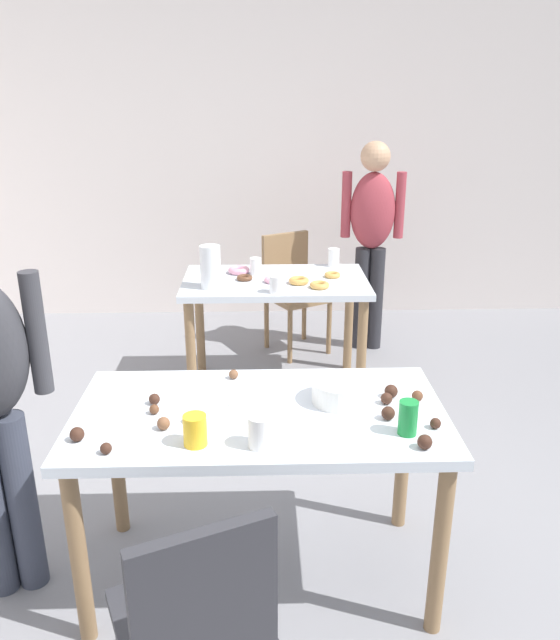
# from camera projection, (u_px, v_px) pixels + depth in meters

# --- Properties ---
(ground_plane) EXTENTS (6.40, 6.40, 0.00)m
(ground_plane) POSITION_uv_depth(u_px,v_px,m) (296.00, 556.00, 2.66)
(ground_plane) COLOR gray
(wall_back) EXTENTS (6.40, 0.10, 2.60)m
(wall_back) POSITION_uv_depth(u_px,v_px,m) (277.00, 162.00, 5.22)
(wall_back) COLOR silver
(wall_back) RESTS_ON ground_plane
(dining_table_near) EXTENTS (1.37, 0.72, 0.75)m
(dining_table_near) POSITION_uv_depth(u_px,v_px,m) (260.00, 433.00, 2.35)
(dining_table_near) COLOR silver
(dining_table_near) RESTS_ON ground_plane
(dining_table_far) EXTENTS (1.15, 0.70, 0.75)m
(dining_table_far) POSITION_uv_depth(u_px,v_px,m) (275.00, 296.00, 3.96)
(dining_table_far) COLOR silver
(dining_table_far) RESTS_ON ground_plane
(chair_near_table) EXTENTS (0.52, 0.52, 0.87)m
(chair_near_table) POSITION_uv_depth(u_px,v_px,m) (196.00, 622.00, 1.71)
(chair_near_table) COLOR #2D2D33
(chair_near_table) RESTS_ON ground_plane
(chair_far_table) EXTENTS (0.54, 0.54, 0.87)m
(chair_far_table) POSITION_uv_depth(u_px,v_px,m) (292.00, 285.00, 4.67)
(chair_far_table) COLOR olive
(chair_far_table) RESTS_ON ground_plane
(person_adult_far) EXTENTS (0.45, 0.23, 1.53)m
(person_adult_far) POSITION_uv_depth(u_px,v_px,m) (372.00, 229.00, 4.53)
(person_adult_far) COLOR #28282D
(person_adult_far) RESTS_ON ground_plane
(mixing_bowl) EXTENTS (0.21, 0.21, 0.09)m
(mixing_bowl) POSITION_uv_depth(u_px,v_px,m) (340.00, 391.00, 2.36)
(mixing_bowl) COLOR white
(mixing_bowl) RESTS_ON dining_table_near
(soda_can) EXTENTS (0.07, 0.07, 0.12)m
(soda_can) POSITION_uv_depth(u_px,v_px,m) (408.00, 418.00, 2.13)
(soda_can) COLOR #198438
(soda_can) RESTS_ON dining_table_near
(fork_near) EXTENTS (0.17, 0.02, 0.01)m
(fork_near) POSITION_uv_depth(u_px,v_px,m) (251.00, 404.00, 2.35)
(fork_near) COLOR silver
(fork_near) RESTS_ON dining_table_near
(cup_near_0) EXTENTS (0.08, 0.08, 0.11)m
(cup_near_0) POSITION_uv_depth(u_px,v_px,m) (195.00, 430.00, 2.07)
(cup_near_0) COLOR yellow
(cup_near_0) RESTS_ON dining_table_near
(cup_near_1) EXTENTS (0.08, 0.08, 0.11)m
(cup_near_1) POSITION_uv_depth(u_px,v_px,m) (261.00, 431.00, 2.06)
(cup_near_1) COLOR white
(cup_near_1) RESTS_ON dining_table_near
(cake_ball_0) EXTENTS (0.05, 0.05, 0.05)m
(cake_ball_0) POSITION_uv_depth(u_px,v_px,m) (391.00, 391.00, 2.40)
(cake_ball_0) COLOR #3D2319
(cake_ball_0) RESTS_ON dining_table_near
(cake_ball_1) EXTENTS (0.04, 0.04, 0.04)m
(cake_ball_1) POSITION_uv_depth(u_px,v_px,m) (234.00, 374.00, 2.56)
(cake_ball_1) COLOR brown
(cake_ball_1) RESTS_ON dining_table_near
(cake_ball_2) EXTENTS (0.04, 0.04, 0.04)m
(cake_ball_2) POSITION_uv_depth(u_px,v_px,m) (387.00, 398.00, 2.35)
(cake_ball_2) COLOR #3D2319
(cake_ball_2) RESTS_ON dining_table_near
(cake_ball_3) EXTENTS (0.04, 0.04, 0.04)m
(cake_ball_3) POSITION_uv_depth(u_px,v_px,m) (190.00, 417.00, 2.22)
(cake_ball_3) COLOR #3D2319
(cake_ball_3) RESTS_ON dining_table_near
(cake_ball_4) EXTENTS (0.04, 0.04, 0.04)m
(cake_ball_4) POSITION_uv_depth(u_px,v_px,m) (106.00, 448.00, 2.03)
(cake_ball_4) COLOR #3D2319
(cake_ball_4) RESTS_ON dining_table_near
(cake_ball_5) EXTENTS (0.04, 0.04, 0.04)m
(cake_ball_5) POSITION_uv_depth(u_px,v_px,m) (435.00, 423.00, 2.18)
(cake_ball_5) COLOR #3D2319
(cake_ball_5) RESTS_ON dining_table_near
(cake_ball_6) EXTENTS (0.05, 0.05, 0.05)m
(cake_ball_6) POSITION_uv_depth(u_px,v_px,m) (77.00, 434.00, 2.10)
(cake_ball_6) COLOR #3D2319
(cake_ball_6) RESTS_ON dining_table_near
(cake_ball_7) EXTENTS (0.04, 0.04, 0.04)m
(cake_ball_7) POSITION_uv_depth(u_px,v_px,m) (154.00, 399.00, 2.35)
(cake_ball_7) COLOR #3D2319
(cake_ball_7) RESTS_ON dining_table_near
(cake_ball_8) EXTENTS (0.05, 0.05, 0.05)m
(cake_ball_8) POSITION_uv_depth(u_px,v_px,m) (163.00, 423.00, 2.17)
(cake_ball_8) COLOR brown
(cake_ball_8) RESTS_ON dining_table_near
(cake_ball_9) EXTENTS (0.04, 0.04, 0.04)m
(cake_ball_9) POSITION_uv_depth(u_px,v_px,m) (154.00, 409.00, 2.28)
(cake_ball_9) COLOR brown
(cake_ball_9) RESTS_ON dining_table_near
(cake_ball_10) EXTENTS (0.04, 0.04, 0.04)m
(cake_ball_10) POSITION_uv_depth(u_px,v_px,m) (355.00, 378.00, 2.53)
(cake_ball_10) COLOR brown
(cake_ball_10) RESTS_ON dining_table_near
(cake_ball_11) EXTENTS (0.05, 0.05, 0.05)m
(cake_ball_11) POSITION_uv_depth(u_px,v_px,m) (425.00, 442.00, 2.06)
(cake_ball_11) COLOR #3D2319
(cake_ball_11) RESTS_ON dining_table_near
(cake_ball_12) EXTENTS (0.05, 0.05, 0.05)m
(cake_ball_12) POSITION_uv_depth(u_px,v_px,m) (388.00, 413.00, 2.24)
(cake_ball_12) COLOR #3D2319
(cake_ball_12) RESTS_ON dining_table_near
(cake_ball_13) EXTENTS (0.04, 0.04, 0.04)m
(cake_ball_13) POSITION_uv_depth(u_px,v_px,m) (417.00, 396.00, 2.37)
(cake_ball_13) COLOR brown
(cake_ball_13) RESTS_ON dining_table_near
(pitcher_far) EXTENTS (0.12, 0.12, 0.26)m
(pitcher_far) POSITION_uv_depth(u_px,v_px,m) (210.00, 267.00, 3.70)
(pitcher_far) COLOR white
(pitcher_far) RESTS_ON dining_table_far
(cup_far_0) EXTENTS (0.08, 0.08, 0.10)m
(cup_far_0) POSITION_uv_depth(u_px,v_px,m) (276.00, 284.00, 3.64)
(cup_far_0) COLOR white
(cup_far_0) RESTS_ON dining_table_far
(cup_far_1) EXTENTS (0.07, 0.07, 0.11)m
(cup_far_1) POSITION_uv_depth(u_px,v_px,m) (256.00, 266.00, 4.00)
(cup_far_1) COLOR white
(cup_far_1) RESTS_ON dining_table_far
(cup_far_2) EXTENTS (0.08, 0.08, 0.12)m
(cup_far_2) POSITION_uv_depth(u_px,v_px,m) (334.00, 257.00, 4.20)
(cup_far_2) COLOR white
(cup_far_2) RESTS_ON dining_table_far
(donut_far_0) EXTENTS (0.14, 0.14, 0.04)m
(donut_far_0) POSITION_uv_depth(u_px,v_px,m) (239.00, 270.00, 4.04)
(donut_far_0) COLOR pink
(donut_far_0) RESTS_ON dining_table_far
(donut_far_1) EXTENTS (0.12, 0.12, 0.03)m
(donut_far_1) POSITION_uv_depth(u_px,v_px,m) (320.00, 285.00, 3.74)
(donut_far_1) COLOR gold
(donut_far_1) RESTS_ON dining_table_far
(donut_far_2) EXTENTS (0.10, 0.10, 0.03)m
(donut_far_2) POSITION_uv_depth(u_px,v_px,m) (245.00, 278.00, 3.90)
(donut_far_2) COLOR brown
(donut_far_2) RESTS_ON dining_table_far
(donut_far_3) EXTENTS (0.12, 0.12, 0.04)m
(donut_far_3) POSITION_uv_depth(u_px,v_px,m) (299.00, 281.00, 3.82)
(donut_far_3) COLOR gold
(donut_far_3) RESTS_ON dining_table_far
(donut_far_4) EXTENTS (0.11, 0.11, 0.03)m
(donut_far_4) POSITION_uv_depth(u_px,v_px,m) (273.00, 280.00, 3.85)
(donut_far_4) COLOR pink
(donut_far_4) RESTS_ON dining_table_far
(donut_far_5) EXTENTS (0.10, 0.10, 0.03)m
(donut_far_5) POSITION_uv_depth(u_px,v_px,m) (332.00, 275.00, 3.95)
(donut_far_5) COLOR gold
(donut_far_5) RESTS_ON dining_table_far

